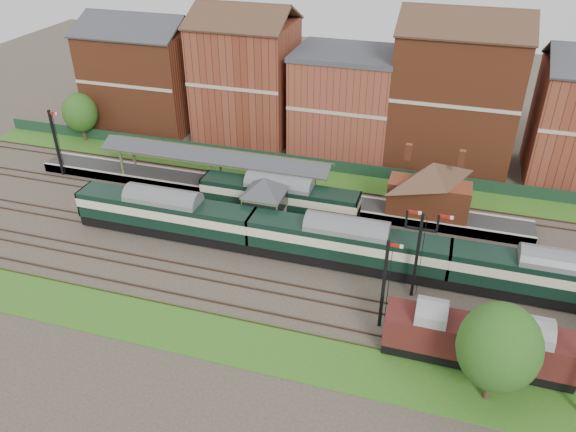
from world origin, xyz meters
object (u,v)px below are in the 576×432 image
(dmu_train, at_px, (346,243))
(goods_van_a, at_px, (428,331))
(platform_railcar, at_px, (279,197))
(semaphore_bracket, at_px, (418,250))
(signal_box, at_px, (265,204))

(dmu_train, height_order, goods_van_a, dmu_train)
(platform_railcar, relative_size, goods_van_a, 2.64)
(goods_van_a, bearing_deg, platform_railcar, 136.44)
(semaphore_bracket, bearing_deg, goods_van_a, -75.64)
(semaphore_bracket, xyz_separation_m, platform_railcar, (-14.64, 9.00, -2.40))
(semaphore_bracket, xyz_separation_m, goods_van_a, (1.66, -6.50, -2.48))
(platform_railcar, xyz_separation_m, goods_van_a, (16.30, -15.50, -0.09))
(semaphore_bracket, distance_m, platform_railcar, 17.35)
(signal_box, bearing_deg, semaphore_bracket, -20.92)
(platform_railcar, bearing_deg, signal_box, -97.04)
(platform_railcar, bearing_deg, goods_van_a, -43.56)
(platform_railcar, bearing_deg, semaphore_bracket, -31.59)
(signal_box, distance_m, semaphore_bracket, 16.16)
(signal_box, height_order, dmu_train, signal_box)
(signal_box, relative_size, semaphore_bracket, 0.73)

